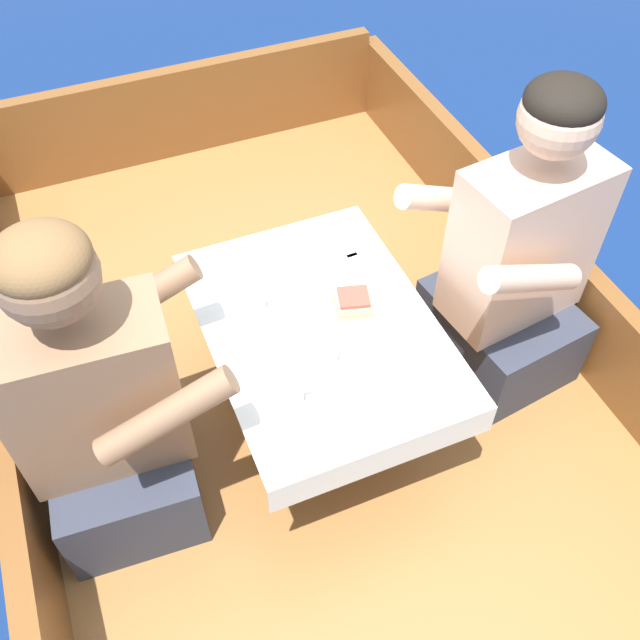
{
  "coord_description": "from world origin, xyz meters",
  "views": [
    {
      "loc": [
        -0.49,
        -1.3,
        2.18
      ],
      "look_at": [
        0.0,
        -0.11,
        0.72
      ],
      "focal_mm": 40.0,
      "sensor_mm": 36.0,
      "label": 1
    }
  ],
  "objects_px": {
    "coffee_cup_starboard": "(252,301)",
    "tin_can": "(326,353)",
    "sandwich": "(353,302)",
    "coffee_cup_port": "(289,394)",
    "person_starboard": "(515,268)",
    "person_port": "(104,412)"
  },
  "relations": [
    {
      "from": "coffee_cup_starboard",
      "to": "tin_can",
      "type": "bearing_deg",
      "value": -64.18
    },
    {
      "from": "sandwich",
      "to": "coffee_cup_starboard",
      "type": "xyz_separation_m",
      "value": [
        -0.26,
        0.11,
        -0.0
      ]
    },
    {
      "from": "sandwich",
      "to": "tin_can",
      "type": "relative_size",
      "value": 1.85
    },
    {
      "from": "coffee_cup_starboard",
      "to": "tin_can",
      "type": "relative_size",
      "value": 1.5
    },
    {
      "from": "sandwich",
      "to": "coffee_cup_port",
      "type": "relative_size",
      "value": 1.22
    },
    {
      "from": "sandwich",
      "to": "tin_can",
      "type": "xyz_separation_m",
      "value": [
        -0.14,
        -0.13,
        -0.0
      ]
    },
    {
      "from": "person_starboard",
      "to": "coffee_cup_port",
      "type": "xyz_separation_m",
      "value": [
        -0.78,
        -0.18,
        0.02
      ]
    },
    {
      "from": "person_port",
      "to": "person_starboard",
      "type": "bearing_deg",
      "value": 5.52
    },
    {
      "from": "person_starboard",
      "to": "coffee_cup_starboard",
      "type": "distance_m",
      "value": 0.77
    },
    {
      "from": "person_port",
      "to": "coffee_cup_port",
      "type": "height_order",
      "value": "person_port"
    },
    {
      "from": "sandwich",
      "to": "coffee_cup_port",
      "type": "height_order",
      "value": "coffee_cup_port"
    },
    {
      "from": "tin_can",
      "to": "sandwich",
      "type": "bearing_deg",
      "value": 44.23
    },
    {
      "from": "person_port",
      "to": "person_starboard",
      "type": "distance_m",
      "value": 1.21
    },
    {
      "from": "person_port",
      "to": "coffee_cup_port",
      "type": "bearing_deg",
      "value": -14.15
    },
    {
      "from": "coffee_cup_port",
      "to": "person_starboard",
      "type": "bearing_deg",
      "value": 12.89
    },
    {
      "from": "person_starboard",
      "to": "coffee_cup_port",
      "type": "distance_m",
      "value": 0.8
    },
    {
      "from": "person_port",
      "to": "tin_can",
      "type": "relative_size",
      "value": 14.78
    },
    {
      "from": "person_port",
      "to": "person_starboard",
      "type": "relative_size",
      "value": 0.97
    },
    {
      "from": "coffee_cup_port",
      "to": "coffee_cup_starboard",
      "type": "height_order",
      "value": "coffee_cup_port"
    },
    {
      "from": "person_starboard",
      "to": "sandwich",
      "type": "height_order",
      "value": "person_starboard"
    },
    {
      "from": "person_starboard",
      "to": "coffee_cup_starboard",
      "type": "height_order",
      "value": "person_starboard"
    },
    {
      "from": "sandwich",
      "to": "coffee_cup_starboard",
      "type": "distance_m",
      "value": 0.28
    }
  ]
}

